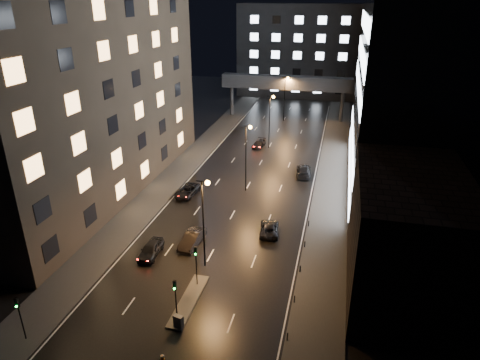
{
  "coord_description": "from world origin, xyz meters",
  "views": [
    {
      "loc": [
        12.8,
        -28.99,
        27.05
      ],
      "look_at": [
        0.4,
        22.65,
        4.0
      ],
      "focal_mm": 32.0,
      "sensor_mm": 36.0,
      "label": 1
    }
  ],
  "objects_px": {
    "car_away_a": "(151,249)",
    "car_toward_b": "(304,170)",
    "car_away_c": "(187,191)",
    "car_away_b": "(192,239)",
    "car_toward_a": "(269,228)",
    "utility_cabinet": "(178,322)",
    "car_away_d": "(259,144)"
  },
  "relations": [
    {
      "from": "car_away_c",
      "to": "car_toward_a",
      "type": "xyz_separation_m",
      "value": [
        13.53,
        -7.93,
        -0.05
      ]
    },
    {
      "from": "car_away_b",
      "to": "utility_cabinet",
      "type": "xyz_separation_m",
      "value": [
        3.42,
        -13.3,
        -0.03
      ]
    },
    {
      "from": "car_away_d",
      "to": "utility_cabinet",
      "type": "distance_m",
      "value": 49.85
    },
    {
      "from": "car_away_c",
      "to": "car_away_a",
      "type": "bearing_deg",
      "value": -80.04
    },
    {
      "from": "car_toward_a",
      "to": "utility_cabinet",
      "type": "height_order",
      "value": "utility_cabinet"
    },
    {
      "from": "car_away_d",
      "to": "car_toward_a",
      "type": "xyz_separation_m",
      "value": [
        7.53,
        -31.64,
        0.02
      ]
    },
    {
      "from": "car_away_c",
      "to": "car_toward_a",
      "type": "distance_m",
      "value": 15.68
    },
    {
      "from": "car_away_a",
      "to": "car_away_d",
      "type": "distance_m",
      "value": 39.88
    },
    {
      "from": "car_away_a",
      "to": "car_toward_a",
      "type": "relative_size",
      "value": 0.97
    },
    {
      "from": "car_away_c",
      "to": "car_toward_a",
      "type": "relative_size",
      "value": 1.08
    },
    {
      "from": "car_away_c",
      "to": "car_away_b",
      "type": "bearing_deg",
      "value": -62.99
    },
    {
      "from": "car_toward_a",
      "to": "car_toward_b",
      "type": "bearing_deg",
      "value": -104.51
    },
    {
      "from": "car_away_a",
      "to": "car_away_b",
      "type": "relative_size",
      "value": 0.94
    },
    {
      "from": "car_toward_b",
      "to": "utility_cabinet",
      "type": "distance_m",
      "value": 38.35
    },
    {
      "from": "car_away_d",
      "to": "car_toward_a",
      "type": "relative_size",
      "value": 0.93
    },
    {
      "from": "car_away_a",
      "to": "car_away_b",
      "type": "height_order",
      "value": "car_away_b"
    },
    {
      "from": "car_away_b",
      "to": "car_toward_b",
      "type": "relative_size",
      "value": 0.87
    },
    {
      "from": "car_away_c",
      "to": "utility_cabinet",
      "type": "distance_m",
      "value": 27.47
    },
    {
      "from": "car_away_c",
      "to": "car_away_d",
      "type": "xyz_separation_m",
      "value": [
        6.0,
        23.71,
        -0.07
      ]
    },
    {
      "from": "car_away_b",
      "to": "car_toward_a",
      "type": "xyz_separation_m",
      "value": [
        8.31,
        4.85,
        -0.14
      ]
    },
    {
      "from": "car_toward_a",
      "to": "car_away_a",
      "type": "bearing_deg",
      "value": 25.49
    },
    {
      "from": "car_toward_a",
      "to": "car_away_d",
      "type": "bearing_deg",
      "value": -84.55
    },
    {
      "from": "car_away_d",
      "to": "car_toward_b",
      "type": "bearing_deg",
      "value": -45.36
    },
    {
      "from": "car_away_a",
      "to": "car_toward_a",
      "type": "distance_m",
      "value": 14.49
    },
    {
      "from": "car_away_b",
      "to": "car_away_d",
      "type": "height_order",
      "value": "car_away_b"
    },
    {
      "from": "utility_cabinet",
      "to": "car_away_c",
      "type": "bearing_deg",
      "value": 122.43
    },
    {
      "from": "car_away_c",
      "to": "car_toward_a",
      "type": "bearing_deg",
      "value": -25.57
    },
    {
      "from": "car_away_a",
      "to": "car_away_c",
      "type": "height_order",
      "value": "car_away_a"
    },
    {
      "from": "car_away_d",
      "to": "car_toward_b",
      "type": "xyz_separation_m",
      "value": [
        9.78,
        -12.11,
        0.18
      ]
    },
    {
      "from": "car_away_a",
      "to": "car_toward_b",
      "type": "distance_m",
      "value": 31.03
    },
    {
      "from": "car_away_c",
      "to": "car_toward_b",
      "type": "xyz_separation_m",
      "value": [
        15.78,
        11.6,
        0.11
      ]
    },
    {
      "from": "car_away_b",
      "to": "car_away_c",
      "type": "xyz_separation_m",
      "value": [
        -5.22,
        12.78,
        -0.09
      ]
    }
  ]
}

